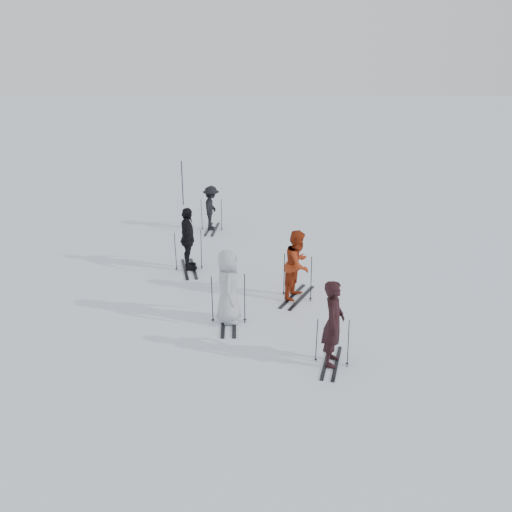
% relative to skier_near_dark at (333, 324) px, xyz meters
% --- Properties ---
extents(ground, '(120.00, 120.00, 0.00)m').
position_rel_skier_near_dark_xyz_m(ground, '(-1.72, 3.08, -0.98)').
color(ground, silver).
rests_on(ground, ground).
extents(skier_near_dark, '(0.62, 0.81, 1.96)m').
position_rel_skier_near_dark_xyz_m(skier_near_dark, '(0.00, 0.00, 0.00)').
color(skier_near_dark, black).
rests_on(skier_near_dark, ground).
extents(skier_red, '(1.07, 1.17, 1.94)m').
position_rel_skier_near_dark_xyz_m(skier_red, '(-0.57, 3.46, -0.01)').
color(skier_red, maroon).
rests_on(skier_red, ground).
extents(skier_grey, '(0.65, 0.96, 1.92)m').
position_rel_skier_near_dark_xyz_m(skier_grey, '(-2.39, 1.98, -0.02)').
color(skier_grey, '#AAAEB4').
rests_on(skier_grey, ground).
extents(skier_uphill_left, '(0.71, 1.23, 1.97)m').
position_rel_skier_near_dark_xyz_m(skier_uphill_left, '(-3.83, 5.51, 0.00)').
color(skier_uphill_left, black).
rests_on(skier_uphill_left, ground).
extents(skier_uphill_far, '(0.70, 1.12, 1.66)m').
position_rel_skier_near_dark_xyz_m(skier_uphill_far, '(-3.44, 9.50, -0.15)').
color(skier_uphill_far, black).
rests_on(skier_uphill_far, ground).
extents(skis_near_dark, '(1.70, 1.16, 1.13)m').
position_rel_skier_near_dark_xyz_m(skis_near_dark, '(0.00, 0.00, -0.42)').
color(skis_near_dark, black).
rests_on(skis_near_dark, ground).
extents(skis_red, '(2.04, 1.64, 1.31)m').
position_rel_skier_near_dark_xyz_m(skis_red, '(-0.57, 3.46, -0.33)').
color(skis_red, black).
rests_on(skis_red, ground).
extents(skis_grey, '(1.87, 1.04, 1.34)m').
position_rel_skier_near_dark_xyz_m(skis_grey, '(-2.39, 1.98, -0.31)').
color(skis_grey, black).
rests_on(skis_grey, ground).
extents(skis_uphill_left, '(1.94, 1.30, 1.30)m').
position_rel_skier_near_dark_xyz_m(skis_uphill_left, '(-3.83, 5.51, -0.33)').
color(skis_uphill_left, black).
rests_on(skis_uphill_left, ground).
extents(skis_uphill_far, '(1.76, 1.03, 1.23)m').
position_rel_skier_near_dark_xyz_m(skis_uphill_far, '(-3.44, 9.50, -0.37)').
color(skis_uphill_far, black).
rests_on(skis_uphill_far, ground).
extents(piste_marker, '(0.05, 0.05, 1.93)m').
position_rel_skier_near_dark_xyz_m(piste_marker, '(-4.98, 12.95, -0.02)').
color(piste_marker, black).
rests_on(piste_marker, ground).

